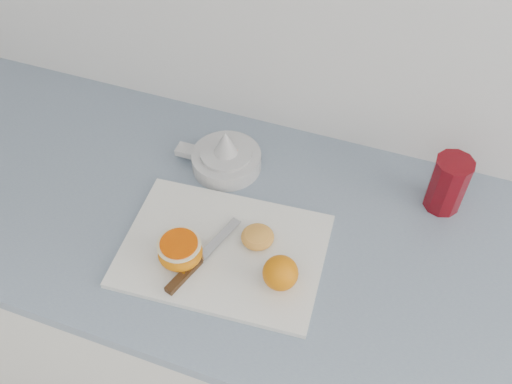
% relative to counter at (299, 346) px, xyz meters
% --- Properties ---
extents(counter, '(2.51, 0.64, 0.89)m').
position_rel_counter_xyz_m(counter, '(0.00, 0.00, 0.00)').
color(counter, white).
rests_on(counter, ground).
extents(cutting_board, '(0.40, 0.30, 0.01)m').
position_rel_counter_xyz_m(cutting_board, '(-0.15, -0.08, 0.45)').
color(cutting_board, white).
rests_on(cutting_board, counter).
extents(whole_orange, '(0.06, 0.06, 0.06)m').
position_rel_counter_xyz_m(whole_orange, '(-0.03, -0.12, 0.49)').
color(whole_orange, orange).
rests_on(whole_orange, cutting_board).
extents(half_orange, '(0.08, 0.08, 0.05)m').
position_rel_counter_xyz_m(half_orange, '(-0.22, -0.13, 0.48)').
color(half_orange, orange).
rests_on(half_orange, cutting_board).
extents(squeezed_shell, '(0.06, 0.06, 0.03)m').
position_rel_counter_xyz_m(squeezed_shell, '(-0.10, -0.04, 0.47)').
color(squeezed_shell, orange).
rests_on(squeezed_shell, cutting_board).
extents(paring_knife, '(0.07, 0.20, 0.01)m').
position_rel_counter_xyz_m(paring_knife, '(-0.19, -0.15, 0.46)').
color(paring_knife, '#432C10').
rests_on(paring_knife, cutting_board).
extents(citrus_juicer, '(0.19, 0.15, 0.10)m').
position_rel_counter_xyz_m(citrus_juicer, '(-0.23, 0.13, 0.47)').
color(citrus_juicer, silver).
rests_on(citrus_juicer, counter).
extents(red_tumbler, '(0.08, 0.08, 0.12)m').
position_rel_counter_xyz_m(red_tumbler, '(0.22, 0.18, 0.50)').
color(red_tumbler, maroon).
rests_on(red_tumbler, counter).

